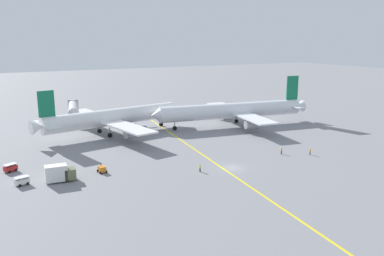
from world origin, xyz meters
name	(u,v)px	position (x,y,z in m)	size (l,w,h in m)	color
ground_plane	(232,168)	(0.00, 0.00, 0.00)	(600.00, 600.00, 0.00)	gray
taxiway_stripe	(206,157)	(-0.99, 10.00, 0.00)	(0.50, 120.00, 0.01)	yellow
airliner_at_gate_left	(112,118)	(-13.97, 44.12, 5.04)	(48.34, 45.67, 14.70)	white
airliner_being_pushed	(233,111)	(24.82, 37.07, 5.01)	(54.47, 41.18, 15.76)	white
pushback_tug	(137,129)	(-7.07, 41.89, 1.28)	(9.32, 4.09, 2.99)	#2D4C8C
gse_catering_truck_tall	(60,173)	(-35.46, 8.90, 1.76)	(5.99, 2.79, 3.50)	#666B4C
gse_baggage_cart_near_cluster	(22,181)	(-42.45, 10.33, 0.86)	(3.06, 2.28, 1.71)	silver
gse_gpu_cart_small	(102,169)	(-26.50, 10.45, 0.79)	(1.84, 2.28, 1.90)	orange
gse_baggage_cart_trailing	(11,168)	(-43.84, 20.32, 0.86)	(3.15, 2.70, 1.71)	red
ground_crew_wing_walker_right	(200,168)	(-7.57, 1.07, 0.85)	(0.36, 0.46, 1.63)	black
ground_crew_marshaller_foreground	(310,151)	(22.82, -0.41, 0.86)	(0.36, 0.36, 1.66)	#4C4C51
ground_crew_ramp_agent_by_cones	(281,151)	(16.93, 3.39, 0.91)	(0.36, 0.50, 1.73)	#2D3351
jet_bridge	(73,107)	(-19.62, 72.36, 4.37)	(7.23, 20.99, 6.15)	#B7B7BC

